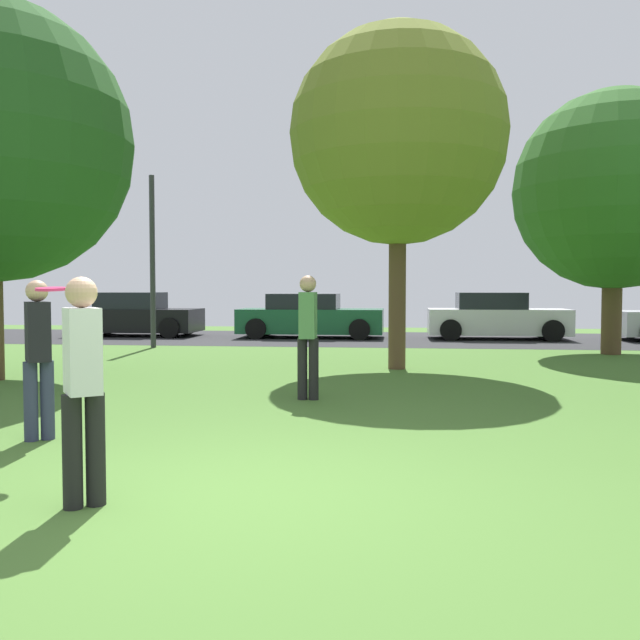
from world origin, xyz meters
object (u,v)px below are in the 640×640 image
at_px(street_lamp_post, 153,262).
at_px(parked_car_white, 496,318).
at_px(person_catcher, 83,381).
at_px(frisbee_disc, 51,289).
at_px(maple_tree_near, 398,136).
at_px(person_thrower, 38,352).
at_px(oak_tree_right, 614,191).
at_px(parked_car_black, 136,316).
at_px(parked_car_green, 310,317).
at_px(person_bystander, 308,331).

bearing_deg(street_lamp_post, parked_car_white, 23.58).
distance_m(parked_car_white, street_lamp_post, 10.33).
distance_m(person_catcher, frisbee_disc, 1.61).
bearing_deg(person_catcher, frisbee_disc, 0.00).
relative_size(maple_tree_near, person_catcher, 3.97).
relative_size(maple_tree_near, person_thrower, 3.97).
relative_size(oak_tree_right, frisbee_disc, 20.95).
bearing_deg(maple_tree_near, person_thrower, -118.58).
bearing_deg(oak_tree_right, person_catcher, -120.61).
bearing_deg(frisbee_disc, person_thrower, 126.19).
xyz_separation_m(oak_tree_right, street_lamp_post, (-11.42, 0.42, -1.60)).
height_order(oak_tree_right, parked_car_black, oak_tree_right).
height_order(parked_car_green, parked_car_white, parked_car_white).
bearing_deg(parked_car_white, frisbee_disc, -111.22).
xyz_separation_m(maple_tree_near, parked_car_white, (2.97, 8.04, -3.81)).
height_order(frisbee_disc, street_lamp_post, street_lamp_post).
xyz_separation_m(person_catcher, parked_car_black, (-6.35, 16.72, -0.26)).
height_order(oak_tree_right, frisbee_disc, oak_tree_right).
relative_size(parked_car_black, street_lamp_post, 0.89).
relative_size(parked_car_white, street_lamp_post, 0.93).
relative_size(oak_tree_right, person_thrower, 3.75).
distance_m(oak_tree_right, person_thrower, 13.70).
bearing_deg(parked_car_green, parked_car_white, 0.75).
relative_size(frisbee_disc, street_lamp_post, 0.07).
distance_m(person_catcher, street_lamp_post, 13.36).
bearing_deg(parked_car_black, person_bystander, -58.43).
bearing_deg(parked_car_green, maple_tree_near, -70.74).
xyz_separation_m(maple_tree_near, person_catcher, (-2.18, -8.65, -3.56)).
bearing_deg(maple_tree_near, parked_car_white, 69.75).
bearing_deg(parked_car_black, maple_tree_near, -43.42).
relative_size(person_catcher, parked_car_green, 0.37).
distance_m(oak_tree_right, parked_car_green, 9.53).
bearing_deg(parked_car_green, parked_car_black, 178.94).
bearing_deg(person_catcher, parked_car_green, -34.12).
relative_size(oak_tree_right, street_lamp_post, 1.38).
xyz_separation_m(oak_tree_right, person_catcher, (-7.21, -12.18, -2.94)).
bearing_deg(oak_tree_right, person_thrower, -130.33).
relative_size(maple_tree_near, parked_car_white, 1.57).
bearing_deg(parked_car_green, person_bystander, -82.45).
bearing_deg(person_thrower, person_catcher, 0.00).
relative_size(person_catcher, frisbee_disc, 5.59).
bearing_deg(street_lamp_post, frisbee_disc, -73.69).
height_order(person_catcher, parked_car_white, person_catcher).
bearing_deg(oak_tree_right, parked_car_green, 150.41).
distance_m(oak_tree_right, maple_tree_near, 6.17).
distance_m(frisbee_disc, parked_car_white, 16.65).
bearing_deg(oak_tree_right, frisbee_disc, -126.31).
bearing_deg(parked_car_black, oak_tree_right, -18.52).
distance_m(oak_tree_right, parked_car_white, 5.90).
bearing_deg(parked_car_black, person_thrower, -71.63).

